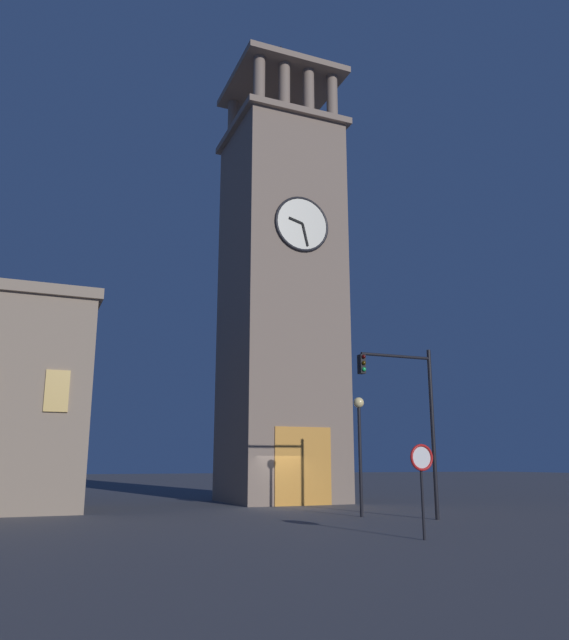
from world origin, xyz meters
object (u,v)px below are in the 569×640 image
Objects in this scene: traffic_signal_near at (411,405)px; street_lamp at (359,432)px; no_horn_sign at (422,465)px; clocktower at (281,297)px.

traffic_signal_near reaches higher than street_lamp.
no_horn_sign is at bearing 57.85° from traffic_signal_near.
clocktower is 20.41m from no_horn_sign.
traffic_signal_near reaches higher than no_horn_sign.
clocktower is at bearing -98.81° from no_horn_sign.
traffic_signal_near is 1.37× the size of street_lamp.
street_lamp is 1.81× the size of no_horn_sign.
traffic_signal_near is 2.68m from street_lamp.
street_lamp is (1.14, -2.22, -0.98)m from traffic_signal_near.
street_lamp is at bearing -62.94° from traffic_signal_near.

